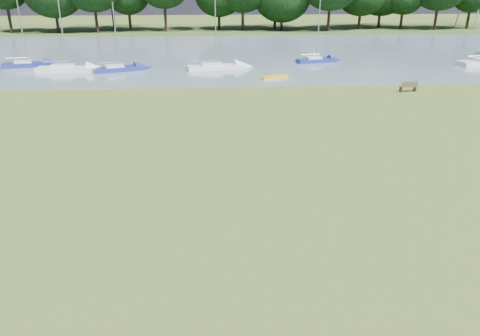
{
  "coord_description": "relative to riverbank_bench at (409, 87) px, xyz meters",
  "views": [
    {
      "loc": [
        -1.88,
        -19.48,
        9.11
      ],
      "look_at": [
        -0.87,
        -2.0,
        1.97
      ],
      "focal_mm": 35.0,
      "sensor_mm": 36.0,
      "label": 1
    }
  ],
  "objects": [
    {
      "name": "ground",
      "position": [
        -14.84,
        -19.28,
        -0.46
      ],
      "size": [
        220.0,
        220.0,
        0.0
      ],
      "primitive_type": "plane",
      "color": "olive"
    },
    {
      "name": "river",
      "position": [
        -14.84,
        22.72,
        -0.46
      ],
      "size": [
        220.0,
        40.0,
        0.1
      ],
      "primitive_type": "cube",
      "color": "slate",
      "rests_on": "ground"
    },
    {
      "name": "far_bank",
      "position": [
        -14.84,
        52.72,
        -0.46
      ],
      "size": [
        220.0,
        20.0,
        0.4
      ],
      "primitive_type": "cube",
      "color": "#4C6626",
      "rests_on": "ground"
    },
    {
      "name": "riverbank_bench",
      "position": [
        0.0,
        0.0,
        0.0
      ],
      "size": [
        1.52,
        0.6,
        0.91
      ],
      "rotation": [
        0.0,
        0.0,
        0.11
      ],
      "color": "brown",
      "rests_on": "ground"
    },
    {
      "name": "kayak",
      "position": [
        -10.76,
        6.21,
        -0.27
      ],
      "size": [
        2.79,
        1.74,
        0.28
      ],
      "primitive_type": "cube",
      "rotation": [
        0.0,
        0.0,
        0.43
      ],
      "color": "#F1AF11",
      "rests_on": "river"
    },
    {
      "name": "sailboat_0",
      "position": [
        -37.02,
        14.11,
        0.03
      ],
      "size": [
        5.27,
        2.68,
        7.89
      ],
      "rotation": [
        0.0,
        0.0,
        0.26
      ],
      "color": "navy",
      "rests_on": "river"
    },
    {
      "name": "sailboat_1",
      "position": [
        -4.82,
        15.08,
        0.0
      ],
      "size": [
        4.89,
        2.39,
        7.06
      ],
      "rotation": [
        0.0,
        0.0,
        0.24
      ],
      "color": "navy",
      "rests_on": "river"
    },
    {
      "name": "sailboat_2",
      "position": [
        -31.88,
        11.03,
        0.04
      ],
      "size": [
        6.3,
        1.88,
        8.97
      ],
      "rotation": [
        0.0,
        0.0,
        -0.02
      ],
      "color": "white",
      "rests_on": "river"
    },
    {
      "name": "sailboat_6",
      "position": [
        -16.42,
        11.36,
        -0.0
      ],
      "size": [
        6.33,
        2.87,
        7.78
      ],
      "rotation": [
        0.0,
        0.0,
        0.2
      ],
      "color": "white",
      "rests_on": "river"
    },
    {
      "name": "sailboat_7",
      "position": [
        -26.58,
        10.89,
        0.01
      ],
      "size": [
        5.38,
        3.41,
        6.83
      ],
      "rotation": [
        0.0,
        0.0,
        0.41
      ],
      "color": "navy",
      "rests_on": "river"
    }
  ]
}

